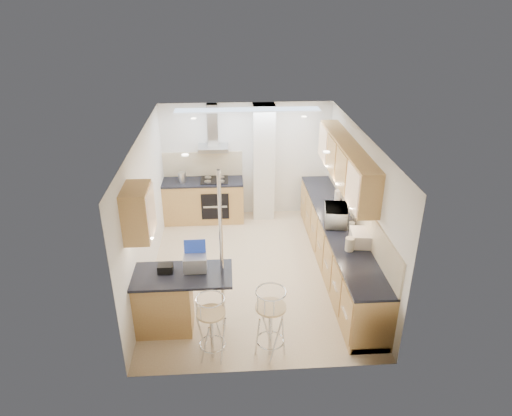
{
  "coord_description": "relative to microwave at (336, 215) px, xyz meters",
  "views": [
    {
      "loc": [
        -0.41,
        -6.92,
        4.57
      ],
      "look_at": [
        0.06,
        0.2,
        1.15
      ],
      "focal_mm": 32.0,
      "sensor_mm": 36.0,
      "label": 1
    }
  ],
  "objects": [
    {
      "name": "ground",
      "position": [
        -1.42,
        0.02,
        -1.07
      ],
      "size": [
        4.8,
        4.8,
        0.0
      ],
      "primitive_type": "plane",
      "color": "tan",
      "rests_on": "ground"
    },
    {
      "name": "microwave",
      "position": [
        0.0,
        0.0,
        0.0
      ],
      "size": [
        0.47,
        0.61,
        0.31
      ],
      "primitive_type": "imported",
      "rotation": [
        0.0,
        0.0,
        1.4
      ],
      "color": "silver",
      "rests_on": "right_counter"
    },
    {
      "name": "jar_c",
      "position": [
        0.01,
        -0.9,
        -0.05
      ],
      "size": [
        0.18,
        0.18,
        0.21
      ],
      "primitive_type": "cylinder",
      "rotation": [
        0.0,
        0.0,
        -0.33
      ],
      "color": "beige",
      "rests_on": "right_counter"
    },
    {
      "name": "back_counter",
      "position": [
        -2.37,
        2.12,
        -0.61
      ],
      "size": [
        1.7,
        0.63,
        0.92
      ],
      "color": "#B57F48",
      "rests_on": "ground"
    },
    {
      "name": "bread_bin",
      "position": [
        0.25,
        -0.72,
        -0.04
      ],
      "size": [
        0.38,
        0.46,
        0.22
      ],
      "primitive_type": "cube",
      "rotation": [
        0.0,
        0.0,
        -0.12
      ],
      "color": "beige",
      "rests_on": "right_counter"
    },
    {
      "name": "peninsula",
      "position": [
        -2.55,
        -1.43,
        -0.6
      ],
      "size": [
        1.47,
        0.72,
        0.94
      ],
      "color": "#B57F48",
      "rests_on": "ground"
    },
    {
      "name": "jar_a",
      "position": [
        0.26,
        0.96,
        -0.06
      ],
      "size": [
        0.12,
        0.12,
        0.2
      ],
      "primitive_type": "cylinder",
      "rotation": [
        0.0,
        0.0,
        0.04
      ],
      "color": "beige",
      "rests_on": "right_counter"
    },
    {
      "name": "jar_d",
      "position": [
        0.23,
        -0.23,
        -0.09
      ],
      "size": [
        0.13,
        0.13,
        0.13
      ],
      "primitive_type": "cylinder",
      "rotation": [
        0.0,
        0.0,
        -0.42
      ],
      "color": "silver",
      "rests_on": "right_counter"
    },
    {
      "name": "bar_stool_end",
      "position": [
        -1.32,
        -2.08,
        -0.54
      ],
      "size": [
        0.59,
        0.59,
        1.07
      ],
      "primitive_type": null,
      "rotation": [
        0.0,
        0.0,
        1.06
      ],
      "color": "tan",
      "rests_on": "ground"
    },
    {
      "name": "jar_b",
      "position": [
        0.06,
        0.4,
        -0.08
      ],
      "size": [
        0.12,
        0.12,
        0.16
      ],
      "primitive_type": "cylinder",
      "rotation": [
        0.0,
        0.0,
        0.14
      ],
      "color": "beige",
      "rests_on": "right_counter"
    },
    {
      "name": "right_counter",
      "position": [
        0.08,
        0.02,
        -0.61
      ],
      "size": [
        0.63,
        4.4,
        0.92
      ],
      "color": "#B57F48",
      "rests_on": "ground"
    },
    {
      "name": "kettle",
      "position": [
        -2.79,
        2.06,
        -0.04
      ],
      "size": [
        0.16,
        0.16,
        0.23
      ],
      "primitive_type": "cylinder",
      "color": "#AEB0B3",
      "rests_on": "back_counter"
    },
    {
      "name": "room_shell",
      "position": [
        -1.1,
        0.4,
        0.47
      ],
      "size": [
        3.64,
        4.84,
        2.51
      ],
      "color": "white",
      "rests_on": "ground"
    },
    {
      "name": "bar_stool_near",
      "position": [
        -2.11,
        -2.08,
        -0.58
      ],
      "size": [
        0.49,
        0.49,
        1.0
      ],
      "primitive_type": null,
      "rotation": [
        0.0,
        0.0,
        0.24
      ],
      "color": "tan",
      "rests_on": "ground"
    },
    {
      "name": "bag",
      "position": [
        -2.76,
        -1.35,
        -0.08
      ],
      "size": [
        0.21,
        0.16,
        0.12
      ],
      "primitive_type": "cube",
      "rotation": [
        0.0,
        0.0,
        -0.0
      ],
      "color": "black",
      "rests_on": "peninsula"
    },
    {
      "name": "laptop",
      "position": [
        -2.33,
        -1.33,
        -0.02
      ],
      "size": [
        0.33,
        0.25,
        0.22
      ],
      "primitive_type": "cube",
      "rotation": [
        0.0,
        0.0,
        0.02
      ],
      "color": "#999CA0",
      "rests_on": "peninsula"
    }
  ]
}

